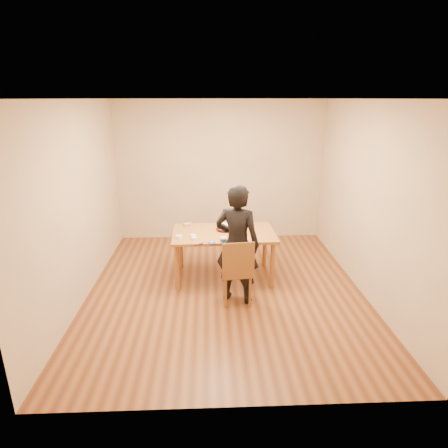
{
  "coord_description": "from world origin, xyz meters",
  "views": [
    {
      "loc": [
        -0.23,
        -4.97,
        2.71
      ],
      "look_at": [
        -0.0,
        0.38,
        0.9
      ],
      "focal_mm": 30.0,
      "sensor_mm": 36.0,
      "label": 1
    }
  ],
  "objects_px": {
    "dining_table": "(224,233)",
    "dining_chair": "(237,272)",
    "person": "(237,244)",
    "cake": "(225,227)",
    "cake_plate": "(225,229)"
  },
  "relations": [
    {
      "from": "dining_table",
      "to": "dining_chair",
      "type": "height_order",
      "value": "dining_table"
    },
    {
      "from": "dining_table",
      "to": "dining_chair",
      "type": "distance_m",
      "value": 0.84
    },
    {
      "from": "dining_chair",
      "to": "cake",
      "type": "bearing_deg",
      "value": 91.27
    },
    {
      "from": "cake",
      "to": "dining_table",
      "type": "bearing_deg",
      "value": -103.86
    },
    {
      "from": "dining_table",
      "to": "person",
      "type": "distance_m",
      "value": 0.75
    },
    {
      "from": "cake",
      "to": "person",
      "type": "distance_m",
      "value": 0.84
    },
    {
      "from": "cake_plate",
      "to": "person",
      "type": "distance_m",
      "value": 0.85
    },
    {
      "from": "dining_table",
      "to": "cake",
      "type": "bearing_deg",
      "value": 74.54
    },
    {
      "from": "dining_table",
      "to": "cake",
      "type": "xyz_separation_m",
      "value": [
        0.03,
        0.1,
        0.07
      ]
    },
    {
      "from": "dining_chair",
      "to": "person",
      "type": "distance_m",
      "value": 0.39
    },
    {
      "from": "dining_chair",
      "to": "cake",
      "type": "relative_size",
      "value": 1.92
    },
    {
      "from": "person",
      "to": "cake_plate",
      "type": "bearing_deg",
      "value": -60.76
    },
    {
      "from": "dining_table",
      "to": "cake_plate",
      "type": "xyz_separation_m",
      "value": [
        0.03,
        0.1,
        0.03
      ]
    },
    {
      "from": "dining_table",
      "to": "person",
      "type": "relative_size",
      "value": 0.94
    },
    {
      "from": "dining_chair",
      "to": "person",
      "type": "relative_size",
      "value": 0.23
    }
  ]
}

